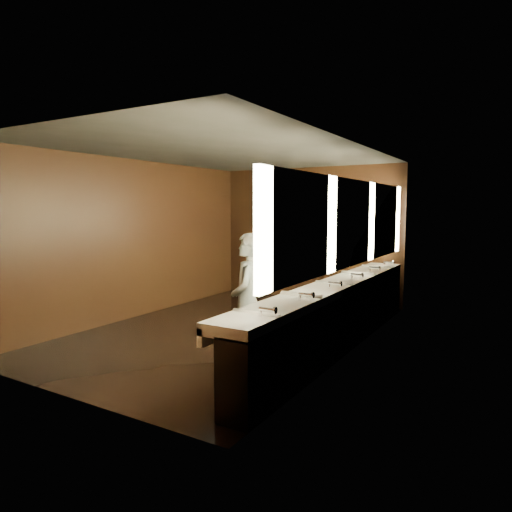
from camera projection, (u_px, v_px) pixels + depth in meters
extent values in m
plane|color=black|center=(231.00, 331.00, 7.28)|extent=(6.00, 6.00, 0.00)
cube|color=#2D2D2B|center=(229.00, 152.00, 6.98)|extent=(4.00, 6.00, 0.02)
cube|color=black|center=(309.00, 234.00, 9.70)|extent=(4.00, 0.02, 2.80)
cube|color=black|center=(63.00, 263.00, 4.57)|extent=(4.00, 0.02, 2.80)
cube|color=black|center=(137.00, 239.00, 8.15)|extent=(0.02, 6.00, 2.80)
cube|color=black|center=(354.00, 249.00, 6.11)|extent=(0.02, 6.00, 2.80)
cube|color=black|center=(339.00, 320.00, 6.31)|extent=(0.36, 5.40, 0.81)
cube|color=white|center=(334.00, 288.00, 6.31)|extent=(0.55, 5.40, 0.12)
cube|color=white|center=(317.00, 292.00, 6.44)|extent=(0.06, 5.40, 0.18)
cylinder|color=silver|center=(268.00, 309.00, 4.32)|extent=(0.18, 0.04, 0.04)
cylinder|color=silver|center=(306.00, 294.00, 5.07)|extent=(0.18, 0.04, 0.04)
cylinder|color=silver|center=(335.00, 283.00, 5.83)|extent=(0.18, 0.04, 0.04)
cylinder|color=silver|center=(357.00, 275.00, 6.58)|extent=(0.18, 0.04, 0.04)
cylinder|color=silver|center=(374.00, 268.00, 7.33)|extent=(0.18, 0.04, 0.04)
cylinder|color=silver|center=(389.00, 262.00, 8.08)|extent=(0.18, 0.04, 0.04)
cube|color=#FFF4BB|center=(263.00, 230.00, 4.04)|extent=(0.06, 0.22, 1.15)
cube|color=white|center=(302.00, 227.00, 4.72)|extent=(0.03, 1.32, 1.15)
cube|color=#FFF4BB|center=(330.00, 225.00, 5.41)|extent=(0.06, 0.23, 1.15)
cube|color=white|center=(353.00, 223.00, 6.09)|extent=(0.03, 1.32, 1.15)
cube|color=#FFF4BB|center=(370.00, 221.00, 6.78)|extent=(0.06, 0.23, 1.15)
cube|color=white|center=(385.00, 220.00, 7.45)|extent=(0.03, 1.32, 1.15)
cube|color=#FFF4BB|center=(396.00, 219.00, 8.15)|extent=(0.06, 0.22, 1.15)
imported|color=#88B6CB|center=(248.00, 302.00, 5.44)|extent=(0.61, 0.71, 1.66)
cylinder|color=black|center=(248.00, 373.00, 4.73)|extent=(0.35, 0.35, 0.50)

